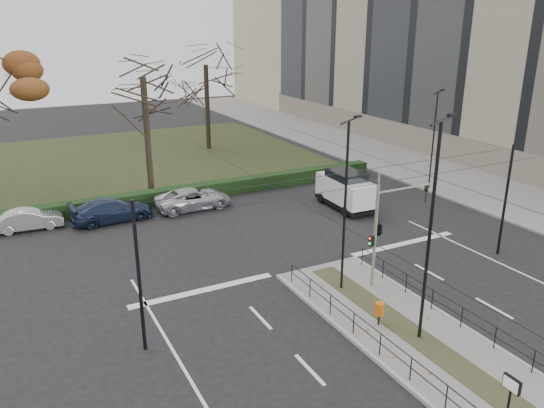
# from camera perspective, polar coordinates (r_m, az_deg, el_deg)

# --- Properties ---
(ground) EXTENTS (140.00, 140.00, 0.00)m
(ground) POSITION_cam_1_polar(r_m,az_deg,el_deg) (23.66, 11.44, -11.40)
(ground) COLOR black
(ground) RESTS_ON ground
(median_island) EXTENTS (4.40, 15.00, 0.14)m
(median_island) POSITION_cam_1_polar(r_m,az_deg,el_deg) (22.05, 15.59, -13.98)
(median_island) COLOR #625F5D
(median_island) RESTS_ON ground
(sidewalk_east) EXTENTS (8.00, 90.00, 0.14)m
(sidewalk_east) POSITION_cam_1_polar(r_m,az_deg,el_deg) (50.33, 11.99, 4.98)
(sidewalk_east) COLOR #625F5D
(sidewalk_east) RESTS_ON ground
(park) EXTENTS (38.00, 26.00, 0.10)m
(park) POSITION_cam_1_polar(r_m,az_deg,el_deg) (49.59, -18.25, 4.21)
(park) COLOR #242D16
(park) RESTS_ON ground
(hedge) EXTENTS (38.00, 1.00, 1.00)m
(hedge) POSITION_cam_1_polar(r_m,az_deg,el_deg) (36.77, -14.66, 0.36)
(hedge) COLOR black
(hedge) RESTS_ON ground
(apartment_block) EXTENTS (13.09, 52.10, 21.64)m
(apartment_block) POSITION_cam_1_polar(r_m,az_deg,el_deg) (57.21, 19.54, 16.44)
(apartment_block) COLOR tan
(apartment_block) RESTS_ON ground
(median_railing) EXTENTS (4.14, 13.24, 0.92)m
(median_railing) POSITION_cam_1_polar(r_m,az_deg,el_deg) (21.53, 15.99, -12.06)
(median_railing) COLOR black
(median_railing) RESTS_ON median_island
(catenary) EXTENTS (20.00, 34.00, 6.00)m
(catenary) POSITION_cam_1_polar(r_m,az_deg,el_deg) (23.33, 9.51, -2.40)
(catenary) COLOR black
(catenary) RESTS_ON ground
(traffic_light) EXTENTS (3.38, 1.87, 4.90)m
(traffic_light) POSITION_cam_1_polar(r_m,az_deg,el_deg) (24.62, 11.60, -2.45)
(traffic_light) COLOR slate
(traffic_light) RESTS_ON median_island
(litter_bin) EXTENTS (0.38, 0.38, 0.97)m
(litter_bin) POSITION_cam_1_polar(r_m,az_deg,el_deg) (22.23, 11.49, -11.03)
(litter_bin) COLOR black
(litter_bin) RESTS_ON median_island
(info_panel) EXTENTS (0.12, 0.57, 2.18)m
(info_panel) POSITION_cam_1_polar(r_m,az_deg,el_deg) (17.36, 24.28, -17.91)
(info_panel) COLOR black
(info_panel) RESTS_ON median_island
(streetlamp_median_near) EXTENTS (0.73, 0.15, 8.71)m
(streetlamp_median_near) POSITION_cam_1_polar(r_m,az_deg,el_deg) (20.19, 16.66, -2.89)
(streetlamp_median_near) COLOR black
(streetlamp_median_near) RESTS_ON median_island
(streetlamp_median_far) EXTENTS (0.67, 0.14, 7.98)m
(streetlamp_median_far) POSITION_cam_1_polar(r_m,az_deg,el_deg) (23.52, 7.90, -0.12)
(streetlamp_median_far) COLOR black
(streetlamp_median_far) RESTS_ON median_island
(streetlamp_sidewalk) EXTENTS (0.60, 0.12, 7.22)m
(streetlamp_sidewalk) POSITION_cam_1_polar(r_m,az_deg,el_deg) (40.51, 16.98, 6.69)
(streetlamp_sidewalk) COLOR black
(streetlamp_sidewalk) RESTS_ON sidewalk_east
(parked_car_second) EXTENTS (3.92, 1.54, 1.27)m
(parked_car_second) POSITION_cam_1_polar(r_m,az_deg,el_deg) (34.97, -24.68, -1.52)
(parked_car_second) COLOR #ABAEB3
(parked_car_second) RESTS_ON ground
(parked_car_third) EXTENTS (5.09, 2.27, 1.45)m
(parked_car_third) POSITION_cam_1_polar(r_m,az_deg,el_deg) (34.59, -16.84, -0.62)
(parked_car_third) COLOR #1B2641
(parked_car_third) RESTS_ON ground
(parked_car_fourth) EXTENTS (5.05, 2.37, 1.40)m
(parked_car_fourth) POSITION_cam_1_polar(r_m,az_deg,el_deg) (35.71, -8.45, 0.57)
(parked_car_fourth) COLOR #ABAEB3
(parked_car_fourth) RESTS_ON ground
(white_van) EXTENTS (2.35, 4.86, 2.52)m
(white_van) POSITION_cam_1_polar(r_m,az_deg,el_deg) (35.72, 7.93, 1.62)
(white_van) COLOR silver
(white_van) RESTS_ON ground
(bare_tree_center) EXTENTS (6.58, 6.58, 10.62)m
(bare_tree_center) POSITION_cam_1_polar(r_m,az_deg,el_deg) (51.92, -7.12, 13.99)
(bare_tree_center) COLOR black
(bare_tree_center) RESTS_ON park
(bare_tree_near) EXTENTS (5.33, 5.33, 10.96)m
(bare_tree_near) POSITION_cam_1_polar(r_m,az_deg,el_deg) (38.13, -13.66, 12.24)
(bare_tree_near) COLOR black
(bare_tree_near) RESTS_ON park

